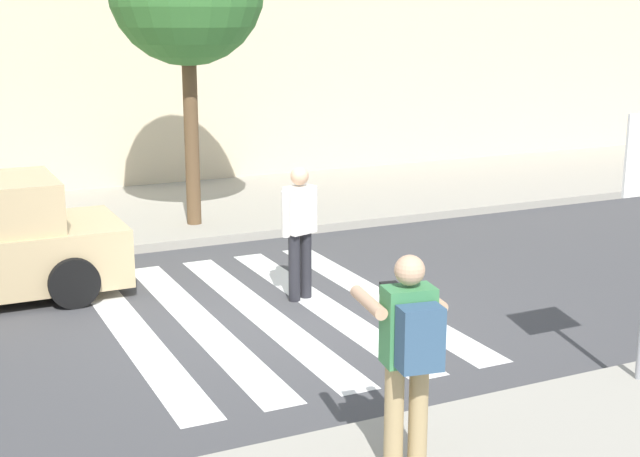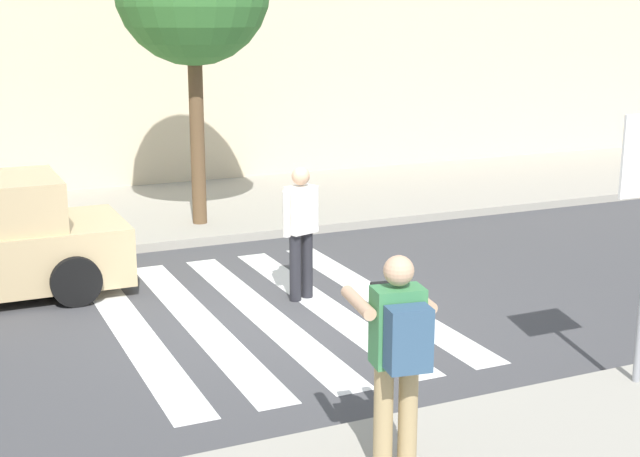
{
  "view_description": "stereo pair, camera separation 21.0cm",
  "coord_description": "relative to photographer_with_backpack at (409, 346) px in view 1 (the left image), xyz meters",
  "views": [
    {
      "loc": [
        -3.82,
        -9.48,
        3.59
      ],
      "look_at": [
        0.6,
        -0.2,
        1.1
      ],
      "focal_mm": 50.0,
      "sensor_mm": 36.0,
      "label": 1
    },
    {
      "loc": [
        -3.63,
        -9.56,
        3.59
      ],
      "look_at": [
        0.6,
        -0.2,
        1.1
      ],
      "focal_mm": 50.0,
      "sensor_mm": 36.0,
      "label": 2
    }
  ],
  "objects": [
    {
      "name": "crosswalk_stripe_2",
      "position": [
        0.52,
        4.31,
        -1.16
      ],
      "size": [
        0.44,
        5.2,
        0.01
      ],
      "primitive_type": "cube",
      "color": "silver",
      "rests_on": "ground"
    },
    {
      "name": "pedestrian_crossing",
      "position": [
        1.18,
        4.63,
        -0.19
      ],
      "size": [
        0.55,
        0.35,
        1.72
      ],
      "color": "#232328",
      "rests_on": "ground"
    },
    {
      "name": "crosswalk_stripe_4",
      "position": [
        2.12,
        4.31,
        -1.16
      ],
      "size": [
        0.44,
        5.2,
        0.01
      ],
      "primitive_type": "cube",
      "color": "silver",
      "rests_on": "ground"
    },
    {
      "name": "building_facade_far",
      "position": [
        0.52,
        14.51,
        1.37
      ],
      "size": [
        56.0,
        4.0,
        5.07
      ],
      "primitive_type": "cube",
      "color": "beige",
      "rests_on": "ground"
    },
    {
      "name": "sidewalk_far",
      "position": [
        0.52,
        10.11,
        -1.1
      ],
      "size": [
        60.0,
        4.8,
        0.14
      ],
      "primitive_type": "cube",
      "color": "#9E998C",
      "rests_on": "ground"
    },
    {
      "name": "crosswalk_stripe_3",
      "position": [
        1.32,
        4.31,
        -1.16
      ],
      "size": [
        0.44,
        5.2,
        0.01
      ],
      "primitive_type": "cube",
      "color": "silver",
      "rests_on": "ground"
    },
    {
      "name": "crosswalk_stripe_0",
      "position": [
        -1.08,
        4.31,
        -1.16
      ],
      "size": [
        0.44,
        5.2,
        0.01
      ],
      "primitive_type": "cube",
      "color": "silver",
      "rests_on": "ground"
    },
    {
      "name": "photographer_with_backpack",
      "position": [
        0.0,
        0.0,
        0.0
      ],
      "size": [
        0.66,
        0.9,
        1.72
      ],
      "color": "tan",
      "rests_on": "sidewalk_near"
    },
    {
      "name": "ground_plane",
      "position": [
        0.52,
        4.11,
        -1.17
      ],
      "size": [
        120.0,
        120.0,
        0.0
      ],
      "primitive_type": "plane",
      "color": "#424244"
    },
    {
      "name": "crosswalk_stripe_1",
      "position": [
        -0.28,
        4.31,
        -1.16
      ],
      "size": [
        0.44,
        5.2,
        0.01
      ],
      "primitive_type": "cube",
      "color": "silver",
      "rests_on": "ground"
    }
  ]
}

